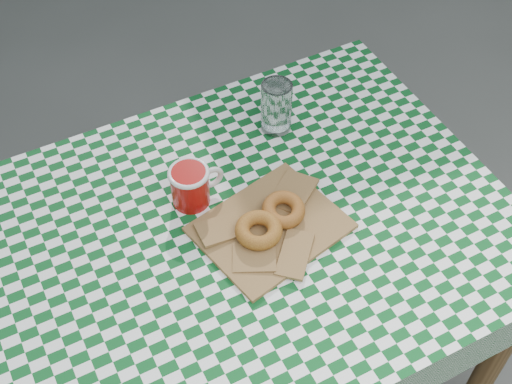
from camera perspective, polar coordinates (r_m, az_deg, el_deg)
table at (r=1.80m, az=-3.05°, el=-11.35°), size 1.38×0.99×0.75m
tablecloth at (r=1.48m, az=-3.65°, el=-4.23°), size 1.40×1.01×0.01m
paper_bag at (r=1.49m, az=1.19°, el=-2.88°), size 0.36×0.32×0.02m
bagel_front at (r=1.45m, az=0.22°, el=-3.16°), size 0.14×0.14×0.03m
bagel_back at (r=1.49m, az=2.29°, el=-1.47°), size 0.10×0.10×0.03m
coffee_mug at (r=1.52m, az=-5.46°, el=0.47°), size 0.19×0.19×0.09m
drinking_glass at (r=1.66m, az=1.69°, el=7.03°), size 0.09×0.09×0.13m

